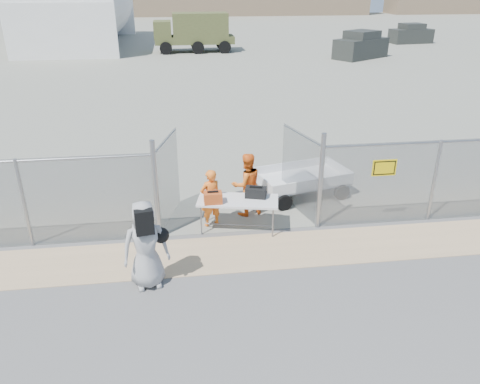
{
  "coord_description": "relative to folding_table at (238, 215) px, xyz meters",
  "views": [
    {
      "loc": [
        -1.36,
        -8.2,
        5.8
      ],
      "look_at": [
        0.0,
        2.0,
        1.1
      ],
      "focal_mm": 35.0,
      "sensor_mm": 36.0,
      "label": 1
    }
  ],
  "objects": [
    {
      "name": "ground",
      "position": [
        0.04,
        -2.13,
        -0.42
      ],
      "size": [
        160.0,
        160.0,
        0.0
      ],
      "primitive_type": "plane",
      "color": "#474646"
    },
    {
      "name": "tarmac_inside",
      "position": [
        0.04,
        39.87,
        -0.41
      ],
      "size": [
        160.0,
        80.0,
        0.01
      ],
      "primitive_type": "cube",
      "color": "gray",
      "rests_on": "ground"
    },
    {
      "name": "dirt_strip",
      "position": [
        0.04,
        -1.13,
        -0.41
      ],
      "size": [
        44.0,
        1.6,
        0.01
      ],
      "primitive_type": "cube",
      "color": "tan",
      "rests_on": "ground"
    },
    {
      "name": "chain_link_fence",
      "position": [
        0.04,
        -0.13,
        0.68
      ],
      "size": [
        40.0,
        0.2,
        2.2
      ],
      "primitive_type": null,
      "color": "gray",
      "rests_on": "ground"
    },
    {
      "name": "quonset_hangar",
      "position": [
        -9.96,
        37.87,
        3.58
      ],
      "size": [
        9.0,
        18.0,
        8.0
      ],
      "primitive_type": null,
      "color": "white",
      "rests_on": "ground"
    },
    {
      "name": "folding_table",
      "position": [
        0.0,
        0.0,
        0.0
      ],
      "size": [
        2.11,
        1.22,
        0.84
      ],
      "primitive_type": null,
      "rotation": [
        0.0,
        0.0,
        -0.21
      ],
      "color": "silver",
      "rests_on": "ground"
    },
    {
      "name": "orange_bag",
      "position": [
        -0.62,
        -0.1,
        0.56
      ],
      "size": [
        0.44,
        0.3,
        0.27
      ],
      "primitive_type": "cube",
      "rotation": [
        0.0,
        0.0,
        0.01
      ],
      "color": "#BF4C1D",
      "rests_on": "folding_table"
    },
    {
      "name": "black_duffel",
      "position": [
        0.46,
        0.09,
        0.54
      ],
      "size": [
        0.58,
        0.44,
        0.25
      ],
      "primitive_type": "cube",
      "rotation": [
        0.0,
        0.0,
        -0.29
      ],
      "color": "black",
      "rests_on": "folding_table"
    },
    {
      "name": "security_worker_left",
      "position": [
        -0.65,
        0.32,
        0.35
      ],
      "size": [
        0.66,
        0.56,
        1.54
      ],
      "primitive_type": "imported",
      "rotation": [
        0.0,
        0.0,
        3.53
      ],
      "color": "orange",
      "rests_on": "ground"
    },
    {
      "name": "security_worker_right",
      "position": [
        0.34,
        0.84,
        0.44
      ],
      "size": [
        0.98,
        0.85,
        1.73
      ],
      "primitive_type": "imported",
      "rotation": [
        0.0,
        0.0,
        3.41
      ],
      "color": "orange",
      "rests_on": "ground"
    },
    {
      "name": "visitor",
      "position": [
        -2.14,
        -2.08,
        0.53
      ],
      "size": [
        1.02,
        0.76,
        1.89
      ],
      "primitive_type": "imported",
      "rotation": [
        0.0,
        0.0,
        0.18
      ],
      "color": "#989898",
      "rests_on": "ground"
    },
    {
      "name": "utility_trailer",
      "position": [
        2.11,
        1.85,
        -0.01
      ],
      "size": [
        3.71,
        2.52,
        0.82
      ],
      "primitive_type": null,
      "rotation": [
        0.0,
        0.0,
        0.25
      ],
      "color": "silver",
      "rests_on": "ground"
    },
    {
      "name": "military_truck",
      "position": [
        0.35,
        31.89,
        1.18
      ],
      "size": [
        6.72,
        2.51,
        3.2
      ],
      "primitive_type": null,
      "rotation": [
        0.0,
        0.0,
        0.01
      ],
      "color": "#4D5229",
      "rests_on": "ground"
    },
    {
      "name": "parked_vehicle_near",
      "position": [
        13.28,
        26.56,
        0.61
      ],
      "size": [
        4.96,
        4.18,
        2.06
      ],
      "primitive_type": null,
      "rotation": [
        0.0,
        0.0,
        0.56
      ],
      "color": "#2B2E2B",
      "rests_on": "ground"
    },
    {
      "name": "parked_vehicle_mid",
      "position": [
        21.68,
        35.15,
        0.49
      ],
      "size": [
        4.2,
        2.29,
        1.81
      ],
      "primitive_type": null,
      "rotation": [
        0.0,
        0.0,
        0.12
      ],
      "color": "#2B2E2B",
      "rests_on": "ground"
    }
  ]
}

